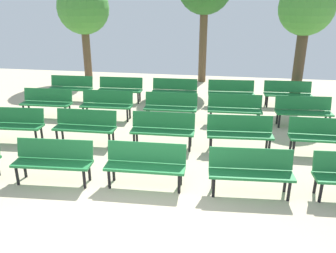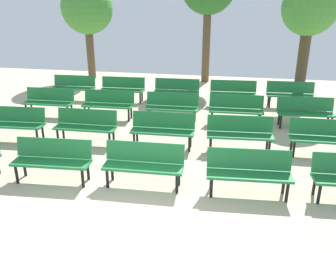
% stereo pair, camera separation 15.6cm
% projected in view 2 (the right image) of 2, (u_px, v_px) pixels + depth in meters
% --- Properties ---
extents(ground_plane, '(24.65, 24.65, 0.00)m').
position_uv_depth(ground_plane, '(127.00, 235.00, 5.54)').
color(ground_plane, '#BCAD8E').
extents(bench_r0_c1, '(1.63, 0.59, 0.87)m').
position_uv_depth(bench_r0_c1, '(53.00, 158.00, 7.06)').
color(bench_r0_c1, '#1E7238').
rests_on(bench_r0_c1, ground_plane).
extents(bench_r0_c2, '(1.62, 0.54, 0.87)m').
position_uv_depth(bench_r0_c2, '(144.00, 162.00, 6.87)').
color(bench_r0_c2, '#1E7238').
rests_on(bench_r0_c2, ground_plane).
extents(bench_r0_c3, '(1.63, 0.60, 0.87)m').
position_uv_depth(bench_r0_c3, '(249.00, 170.00, 6.56)').
color(bench_r0_c3, '#1E7238').
rests_on(bench_r0_c3, ground_plane).
extents(bench_r1_c0, '(1.63, 0.59, 0.87)m').
position_uv_depth(bench_r1_c0, '(15.00, 122.00, 9.12)').
color(bench_r1_c0, '#1E7238').
rests_on(bench_r1_c0, ground_plane).
extents(bench_r1_c1, '(1.61, 0.52, 0.87)m').
position_uv_depth(bench_r1_c1, '(86.00, 124.00, 8.93)').
color(bench_r1_c1, '#1E7238').
rests_on(bench_r1_c1, ground_plane).
extents(bench_r1_c2, '(1.62, 0.53, 0.87)m').
position_uv_depth(bench_r1_c2, '(163.00, 128.00, 8.68)').
color(bench_r1_c2, '#1E7238').
rests_on(bench_r1_c2, ground_plane).
extents(bench_r1_c3, '(1.63, 0.60, 0.87)m').
position_uv_depth(bench_r1_c3, '(240.00, 132.00, 8.42)').
color(bench_r1_c3, '#1E7238').
rests_on(bench_r1_c3, ground_plane).
extents(bench_r1_c4, '(1.61, 0.52, 0.87)m').
position_uv_depth(bench_r1_c4, '(324.00, 136.00, 8.19)').
color(bench_r1_c4, '#1E7238').
rests_on(bench_r1_c4, ground_plane).
extents(bench_r2_c0, '(1.61, 0.53, 0.87)m').
position_uv_depth(bench_r2_c0, '(49.00, 100.00, 11.02)').
color(bench_r2_c0, '#1E7238').
rests_on(bench_r2_c0, ground_plane).
extents(bench_r2_c1, '(1.62, 0.54, 0.87)m').
position_uv_depth(bench_r2_c1, '(109.00, 103.00, 10.76)').
color(bench_r2_c1, '#1E7238').
rests_on(bench_r2_c1, ground_plane).
extents(bench_r2_c2, '(1.61, 0.53, 0.87)m').
position_uv_depth(bench_r2_c2, '(172.00, 105.00, 10.48)').
color(bench_r2_c2, '#1E7238').
rests_on(bench_r2_c2, ground_plane).
extents(bench_r2_c3, '(1.62, 0.54, 0.87)m').
position_uv_depth(bench_r2_c3, '(236.00, 108.00, 10.26)').
color(bench_r2_c3, '#1E7238').
rests_on(bench_r2_c3, ground_plane).
extents(bench_r2_c4, '(1.63, 0.57, 0.87)m').
position_uv_depth(bench_r2_c4, '(305.00, 110.00, 10.02)').
color(bench_r2_c4, '#1E7238').
rests_on(bench_r2_c4, ground_plane).
extents(bench_r3_c0, '(1.61, 0.53, 0.87)m').
position_uv_depth(bench_r3_c0, '(74.00, 86.00, 12.83)').
color(bench_r3_c0, '#1E7238').
rests_on(bench_r3_c0, ground_plane).
extents(bench_r3_c1, '(1.62, 0.54, 0.87)m').
position_uv_depth(bench_r3_c1, '(123.00, 88.00, 12.56)').
color(bench_r3_c1, '#1E7238').
rests_on(bench_r3_c1, ground_plane).
extents(bench_r3_c2, '(1.61, 0.53, 0.87)m').
position_uv_depth(bench_r3_c2, '(177.00, 90.00, 12.30)').
color(bench_r3_c2, '#1E7238').
rests_on(bench_r3_c2, ground_plane).
extents(bench_r3_c3, '(1.63, 0.59, 0.87)m').
position_uv_depth(bench_r3_c3, '(233.00, 91.00, 12.05)').
color(bench_r3_c3, '#1E7238').
rests_on(bench_r3_c3, ground_plane).
extents(bench_r3_c4, '(1.62, 0.55, 0.87)m').
position_uv_depth(bench_r3_c4, '(290.00, 93.00, 11.88)').
color(bench_r3_c4, '#1E7238').
rests_on(bench_r3_c4, ground_plane).
extents(tree_1, '(1.87, 1.87, 4.22)m').
position_uv_depth(tree_1, '(309.00, 11.00, 11.56)').
color(tree_1, '#4C3A28').
rests_on(tree_1, ground_plane).
extents(tree_2, '(2.29, 2.29, 4.30)m').
position_uv_depth(tree_2, '(87.00, 9.00, 15.26)').
color(tree_2, brown).
rests_on(tree_2, ground_plane).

